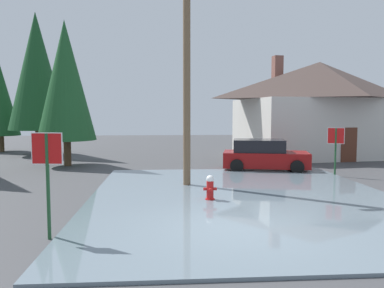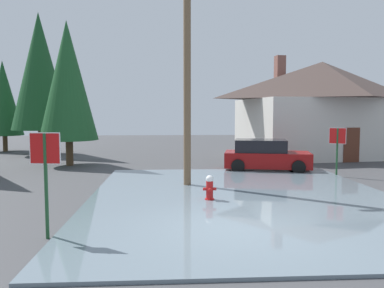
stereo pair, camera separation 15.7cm
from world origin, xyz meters
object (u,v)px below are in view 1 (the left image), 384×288
object	(u,v)px
pine_tree_far_center	(0,98)
house	(319,107)
pine_tree_short_left	(66,81)
stop_sign_near	(47,164)
stop_sign_far	(336,142)
parked_car	(264,155)
utility_pole	(187,67)
fire_hydrant	(210,189)
pine_tree_mid_left	(37,71)

from	to	relation	value
pine_tree_far_center	house	bearing A→B (deg)	-10.95
pine_tree_short_left	stop_sign_near	bearing A→B (deg)	-78.01
pine_tree_short_left	stop_sign_far	bearing A→B (deg)	-18.89
parked_car	utility_pole	bearing A→B (deg)	-135.68
fire_hydrant	pine_tree_short_left	size ratio (longest dim) A/B	0.11
house	pine_tree_far_center	distance (m)	22.50
house	pine_tree_far_center	size ratio (longest dim) A/B	1.71
fire_hydrant	utility_pole	bearing A→B (deg)	102.87
fire_hydrant	parked_car	bearing A→B (deg)	62.11
utility_pole	stop_sign_far	world-z (taller)	utility_pole
stop_sign_near	pine_tree_mid_left	world-z (taller)	pine_tree_mid_left
stop_sign_far	pine_tree_short_left	world-z (taller)	pine_tree_short_left
utility_pole	house	world-z (taller)	utility_pole
house	pine_tree_mid_left	size ratio (longest dim) A/B	1.19
stop_sign_near	parked_car	distance (m)	12.49
pine_tree_short_left	pine_tree_far_center	bearing A→B (deg)	129.95
utility_pole	parked_car	bearing A→B (deg)	44.32
stop_sign_far	pine_tree_far_center	size ratio (longest dim) A/B	0.33
stop_sign_far	pine_tree_far_center	bearing A→B (deg)	147.63
stop_sign_near	pine_tree_mid_left	size ratio (longest dim) A/B	0.25
pine_tree_mid_left	pine_tree_far_center	size ratio (longest dim) A/B	1.43
house	stop_sign_far	bearing A→B (deg)	-107.21
parked_car	pine_tree_mid_left	bearing A→B (deg)	149.38
stop_sign_far	pine_tree_far_center	distance (m)	23.28
utility_pole	fire_hydrant	bearing A→B (deg)	-77.13
stop_sign_far	pine_tree_mid_left	distance (m)	19.33
stop_sign_far	house	xyz separation A→B (m)	(2.52, 8.13, 1.64)
fire_hydrant	pine_tree_far_center	xyz separation A→B (m)	(-13.36, 16.93, 3.49)
fire_hydrant	pine_tree_mid_left	size ratio (longest dim) A/B	0.09
pine_tree_far_center	fire_hydrant	bearing A→B (deg)	-51.72
pine_tree_mid_left	pine_tree_far_center	xyz separation A→B (m)	(-3.47, 2.47, -1.69)
stop_sign_far	pine_tree_short_left	distance (m)	13.92
fire_hydrant	stop_sign_far	size ratio (longest dim) A/B	0.39
parked_car	pine_tree_far_center	world-z (taller)	pine_tree_far_center
fire_hydrant	stop_sign_far	distance (m)	7.76
utility_pole	pine_tree_far_center	size ratio (longest dim) A/B	1.33
stop_sign_near	pine_tree_short_left	xyz separation A→B (m)	(-2.62, 12.31, 2.83)
utility_pole	stop_sign_far	bearing A→B (deg)	16.00
parked_car	pine_tree_short_left	xyz separation A→B (m)	(-10.13, 2.38, 3.81)
stop_sign_near	pine_tree_mid_left	xyz separation A→B (m)	(-5.85, 17.83, 3.88)
stop_sign_near	stop_sign_far	xyz separation A→B (m)	(10.25, 7.91, -0.16)
house	fire_hydrant	bearing A→B (deg)	-124.54
parked_car	pine_tree_mid_left	xyz separation A→B (m)	(-13.36, 7.91, 4.86)
utility_pole	pine_tree_mid_left	world-z (taller)	pine_tree_mid_left
pine_tree_short_left	pine_tree_far_center	world-z (taller)	pine_tree_short_left
stop_sign_near	fire_hydrant	bearing A→B (deg)	39.83
parked_car	pine_tree_mid_left	distance (m)	16.27
stop_sign_near	utility_pole	xyz separation A→B (m)	(3.46, 5.96, 2.87)
fire_hydrant	parked_car	xyz separation A→B (m)	(3.47, 6.55, 0.31)
stop_sign_far	pine_tree_short_left	xyz separation A→B (m)	(-12.86, 4.40, 2.99)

